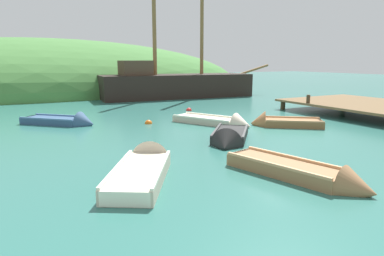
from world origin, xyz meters
TOP-DOWN VIEW (x-y plane):
  - ground_plane at (0.00, 0.00)m, footprint 120.00×120.00m
  - dock at (7.11, 0.00)m, footprint 6.18×9.65m
  - shore_hill at (-7.22, 28.33)m, footprint 46.12×27.30m
  - sailing_ship at (1.59, 13.85)m, footprint 14.88×4.42m
  - rowboat_near_dock at (0.45, 0.42)m, footprint 3.22×2.85m
  - rowboat_outer_left at (-3.38, -1.08)m, footprint 2.96×3.18m
  - rowboat_center at (-8.12, 5.46)m, footprint 3.34×3.28m
  - rowboat_outer_right at (-1.83, 2.01)m, footprint 2.78×3.98m
  - rowboat_portside at (-7.38, -3.03)m, footprint 2.93×3.83m
  - rowboat_far at (-4.00, -5.37)m, footprint 1.95×3.98m
  - buoy_red at (-0.96, 6.67)m, footprint 0.34×0.34m
  - buoy_orange at (-4.63, 3.79)m, footprint 0.35×0.35m

SIDE VIEW (x-z plane):
  - ground_plane at x=0.00m, z-range 0.00..0.00m
  - shore_hill at x=-7.22m, z-range -5.18..5.18m
  - buoy_red at x=-0.96m, z-range -0.17..0.17m
  - buoy_orange at x=-4.63m, z-range -0.18..0.18m
  - rowboat_outer_right at x=-1.83m, z-range -0.46..0.63m
  - rowboat_outer_left at x=-3.38m, z-range -0.47..0.65m
  - rowboat_center at x=-8.12m, z-range -0.46..0.64m
  - rowboat_near_dock at x=0.45m, z-range -0.48..0.67m
  - rowboat_far at x=-4.00m, z-range -0.39..0.60m
  - rowboat_portside at x=-7.38m, z-range -0.44..0.68m
  - dock at x=7.11m, z-range -0.30..1.37m
  - sailing_ship at x=1.59m, z-range -5.44..6.88m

